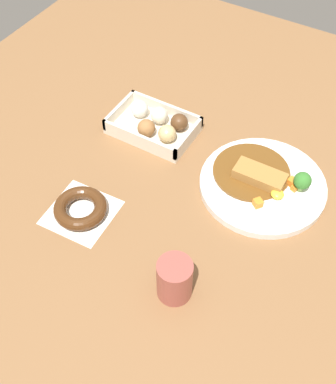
{
  "coord_description": "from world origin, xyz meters",
  "views": [
    {
      "loc": [
        -0.3,
        0.63,
        0.87
      ],
      "look_at": [
        0.05,
        0.03,
        0.03
      ],
      "focal_mm": 46.3,
      "sensor_mm": 36.0,
      "label": 1
    }
  ],
  "objects_px": {
    "donut_box": "(155,125)",
    "chocolate_ring_donut": "(81,209)",
    "coffee_mug": "(175,279)",
    "curry_plate": "(263,183)"
  },
  "relations": [
    {
      "from": "curry_plate",
      "to": "coffee_mug",
      "type": "bearing_deg",
      "value": 82.95
    },
    {
      "from": "coffee_mug",
      "to": "curry_plate",
      "type": "bearing_deg",
      "value": -97.05
    },
    {
      "from": "coffee_mug",
      "to": "donut_box",
      "type": "bearing_deg",
      "value": -54.06
    },
    {
      "from": "donut_box",
      "to": "chocolate_ring_donut",
      "type": "height_order",
      "value": "donut_box"
    },
    {
      "from": "curry_plate",
      "to": "chocolate_ring_donut",
      "type": "xyz_separation_m",
      "value": [
        0.31,
        0.27,
        0.0
      ]
    },
    {
      "from": "chocolate_ring_donut",
      "to": "coffee_mug",
      "type": "distance_m",
      "value": 0.28
    },
    {
      "from": "donut_box",
      "to": "coffee_mug",
      "type": "height_order",
      "value": "coffee_mug"
    },
    {
      "from": "donut_box",
      "to": "coffee_mug",
      "type": "relative_size",
      "value": 2.22
    },
    {
      "from": "curry_plate",
      "to": "chocolate_ring_donut",
      "type": "relative_size",
      "value": 1.95
    },
    {
      "from": "curry_plate",
      "to": "donut_box",
      "type": "bearing_deg",
      "value": -6.34
    }
  ]
}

